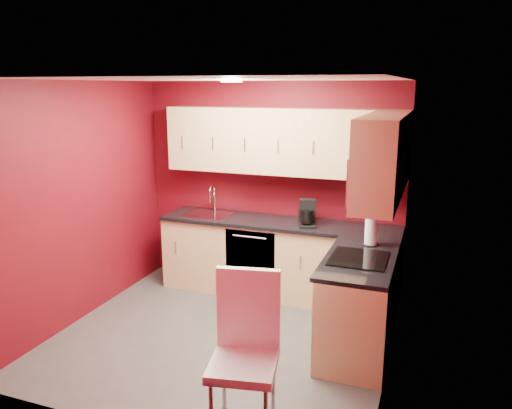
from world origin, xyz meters
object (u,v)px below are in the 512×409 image
Objects in this scene: microwave at (376,179)px; dining_chair at (243,356)px; napkin_holder at (305,215)px; sink at (209,212)px; paper_towel at (371,231)px; coffee_maker at (308,214)px.

microwave is 0.65× the size of dining_chair.
microwave is 5.38× the size of napkin_holder.
sink reaches higher than paper_towel.
sink is at bearing 157.46° from coffee_maker.
microwave is at bearing -25.60° from sink.
sink is 2.80m from dining_chair.
paper_towel is at bearing 98.95° from microwave.
coffee_maker is at bearing 150.17° from paper_towel.
napkin_holder is (-0.09, 0.24, -0.08)m from coffee_maker.
napkin_holder is at bearing 141.27° from paper_towel.
coffee_maker is at bearing 132.77° from microwave.
coffee_maker reaches higher than paper_towel.
sink is at bearing 154.40° from microwave.
paper_towel is 2.02m from dining_chair.
microwave is at bearing -64.65° from coffee_maker.
napkin_holder is at bearing 128.83° from microwave.
microwave is 1.35m from coffee_maker.
dining_chair is (-0.69, -1.40, -1.08)m from microwave.
paper_towel is at bearing -47.26° from coffee_maker.
napkin_holder is (1.18, 0.13, 0.04)m from sink.
coffee_maker is 2.11× the size of napkin_holder.
sink is 1.74× the size of coffee_maker.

